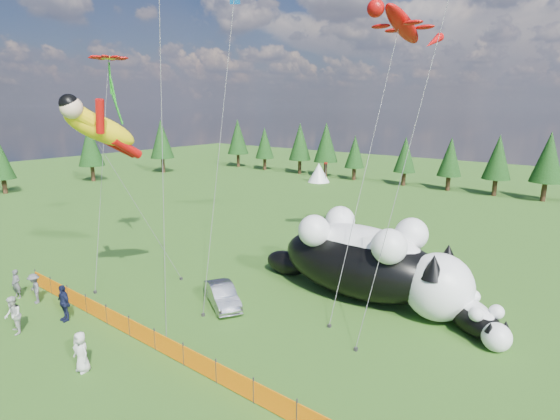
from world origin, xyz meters
TOP-DOWN VIEW (x-y plane):
  - ground at (0.00, 0.00)m, footprint 160.00×160.00m
  - safety_fence at (0.00, -3.00)m, footprint 22.06×0.06m
  - tree_line at (0.00, 45.00)m, footprint 90.00×4.00m
  - festival_tents at (11.00, 40.00)m, footprint 50.00×3.20m
  - cat_large at (6.04, 8.10)m, footprint 13.35×4.83m
  - cat_small at (12.16, 7.56)m, footprint 4.16×3.76m
  - car at (0.14, 2.18)m, footprint 3.88×3.00m
  - spectator_a at (-10.05, -4.46)m, footprint 0.72×0.57m
  - spectator_b at (-5.69, -6.32)m, footprint 1.06×0.81m
  - spectator_c at (-5.12, -4.11)m, footprint 1.17×0.62m
  - spectator_d at (-8.48, -4.12)m, footprint 1.23×0.80m
  - spectator_e at (-0.07, -5.88)m, footprint 0.89×0.59m
  - superhero_kite at (-5.19, -1.11)m, footprint 4.84×6.91m
  - gecko_kite at (4.99, 13.37)m, footprint 3.37×13.08m
  - flower_kite at (-10.24, 2.79)m, footprint 4.78×5.76m
  - diamond_kite_a at (-1.12, 4.87)m, footprint 2.01×4.91m

SIDE VIEW (x-z plane):
  - ground at x=0.00m, z-range 0.00..0.00m
  - safety_fence at x=0.00m, z-range -0.05..1.05m
  - car at x=0.14m, z-range 0.00..1.23m
  - cat_small at x=12.16m, z-range -0.05..1.76m
  - spectator_a at x=-10.05m, z-range 0.00..1.72m
  - spectator_d at x=-8.48m, z-range 0.00..1.75m
  - spectator_e at x=-0.07m, z-range 0.00..1.79m
  - spectator_b at x=-5.69m, z-range 0.00..1.93m
  - spectator_c at x=-5.12m, z-range 0.00..1.97m
  - festival_tents at x=11.00m, z-range 0.00..2.80m
  - cat_large at x=6.04m, z-range -0.12..4.70m
  - tree_line at x=0.00m, z-range 0.00..8.00m
  - superhero_kite at x=-5.19m, z-range 3.68..15.83m
  - flower_kite at x=-10.24m, z-range 6.39..21.14m
  - gecko_kite at x=4.99m, z-range 6.57..24.95m
  - diamond_kite_a at x=-1.12m, z-range 7.09..24.76m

